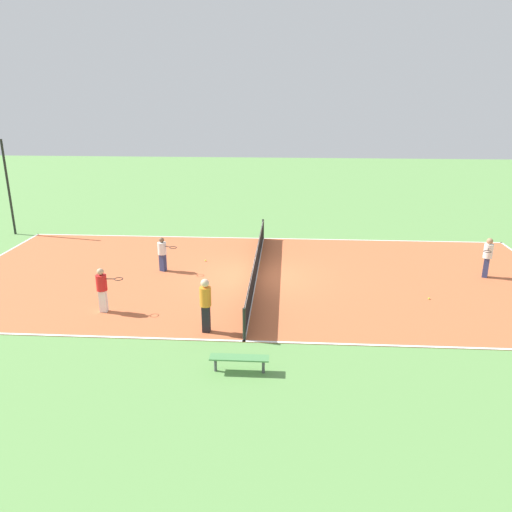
% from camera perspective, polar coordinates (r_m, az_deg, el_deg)
% --- Properties ---
extents(ground_plane, '(80.00, 80.00, 0.00)m').
position_cam_1_polar(ground_plane, '(20.60, 0.00, -2.38)').
color(ground_plane, '#60934C').
extents(court_surface, '(11.43, 24.27, 0.02)m').
position_cam_1_polar(court_surface, '(20.60, 0.00, -2.35)').
color(court_surface, '#C66038').
rests_on(court_surface, ground_plane).
extents(tennis_net, '(11.23, 0.10, 1.04)m').
position_cam_1_polar(tennis_net, '(20.41, 0.00, -0.93)').
color(tennis_net, black).
rests_on(tennis_net, court_surface).
extents(bench, '(0.36, 1.60, 0.45)m').
position_cam_1_polar(bench, '(13.74, -1.93, -11.69)').
color(bench, '#4C8C4C').
rests_on(bench, ground_plane).
extents(player_far_white, '(0.99, 0.69, 1.66)m').
position_cam_1_polar(player_far_white, '(22.27, 24.96, 0.10)').
color(player_far_white, navy).
rests_on(player_far_white, court_surface).
extents(player_coach_red, '(0.38, 0.95, 1.58)m').
position_cam_1_polar(player_coach_red, '(17.80, -17.17, -3.43)').
color(player_coach_red, white).
rests_on(player_coach_red, court_surface).
extents(player_near_white, '(0.70, 0.98, 1.47)m').
position_cam_1_polar(player_near_white, '(21.32, -10.65, 0.44)').
color(player_near_white, navy).
rests_on(player_near_white, court_surface).
extents(player_center_orange, '(0.36, 0.36, 1.77)m').
position_cam_1_polar(player_center_orange, '(15.63, -5.79, -5.22)').
color(player_center_orange, black).
rests_on(player_center_orange, court_surface).
extents(tennis_ball_near_net, '(0.07, 0.07, 0.07)m').
position_cam_1_polar(tennis_ball_near_net, '(22.50, -5.79, -0.52)').
color(tennis_ball_near_net, '#CCE033').
rests_on(tennis_ball_near_net, court_surface).
extents(tennis_ball_midcourt, '(0.07, 0.07, 0.07)m').
position_cam_1_polar(tennis_ball_midcourt, '(19.39, 19.17, -4.61)').
color(tennis_ball_midcourt, '#CCE033').
rests_on(tennis_ball_midcourt, court_surface).
extents(fence_post_back_right, '(0.12, 0.12, 5.00)m').
position_cam_1_polar(fence_post_back_right, '(29.30, -26.45, 6.98)').
color(fence_post_back_right, black).
rests_on(fence_post_back_right, ground_plane).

